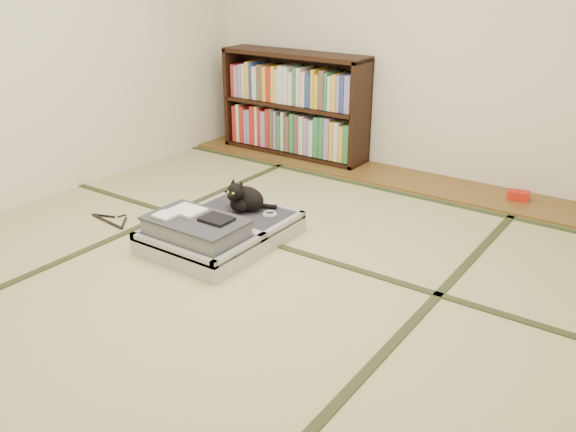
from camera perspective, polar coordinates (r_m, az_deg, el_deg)
The scene contains 10 objects.
floor at distance 3.52m, azimuth -3.96°, elevation -5.39°, with size 4.50×4.50×0.00m, color tan.
wood_strip at distance 5.09m, azimuth 10.27°, elevation 3.53°, with size 4.00×0.50×0.02m, color brown.
red_item at distance 4.81m, azimuth 20.75°, elevation 1.81°, with size 0.15×0.09×0.07m, color red.
room_shell at distance 3.11m, azimuth -4.72°, elevation 19.11°, with size 4.50×4.50×4.50m.
tatami_borders at distance 3.87m, azimuth 0.62°, elevation -2.52°, with size 4.00×4.50×0.01m.
bookcase at distance 5.54m, azimuth 0.58°, elevation 10.23°, with size 1.39×0.32×0.92m.
suitcase at distance 3.83m, azimuth -6.66°, elevation -1.45°, with size 0.68×0.90×0.27m.
cat at distance 4.00m, azimuth -4.14°, elevation 1.67°, with size 0.30×0.30×0.24m.
cable_coil at distance 3.96m, azimuth -1.72°, elevation 0.22°, with size 0.09×0.09×0.02m.
hanger at distance 4.36m, azimuth -16.25°, elevation -0.38°, with size 0.37×0.19×0.01m.
Camera 1 is at (1.97, -2.39, 1.66)m, focal length 38.00 mm.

